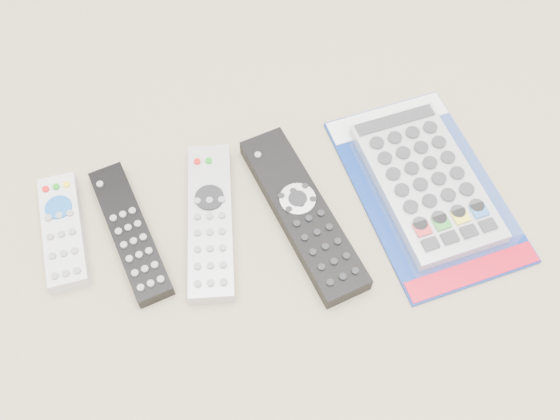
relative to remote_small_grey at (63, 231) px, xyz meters
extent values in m
plane|color=gray|center=(0.21, -0.05, -0.01)|extent=(5.00, 5.00, 0.00)
cube|color=silver|center=(0.00, 0.00, 0.00)|extent=(0.05, 0.16, 0.02)
cylinder|color=#1759B1|center=(0.00, 0.03, 0.01)|extent=(0.03, 0.03, 0.00)
cube|color=black|center=(0.08, -0.02, 0.00)|extent=(0.08, 0.21, 0.02)
cube|color=#B3B3B7|center=(0.18, -0.03, 0.00)|extent=(0.09, 0.23, 0.02)
cylinder|color=black|center=(0.19, 0.00, 0.01)|extent=(0.04, 0.04, 0.00)
cube|color=black|center=(0.30, -0.05, 0.00)|extent=(0.11, 0.26, 0.02)
cylinder|color=silver|center=(0.30, -0.04, 0.01)|extent=(0.06, 0.06, 0.00)
cube|color=navy|center=(0.47, -0.05, -0.01)|extent=(0.20, 0.31, 0.01)
cube|color=white|center=(0.46, 0.08, -0.01)|extent=(0.18, 0.06, 0.00)
cube|color=red|center=(0.48, -0.18, -0.01)|extent=(0.18, 0.04, 0.00)
cube|color=#B3B3B7|center=(0.47, -0.04, 0.00)|extent=(0.14, 0.24, 0.02)
cube|color=white|center=(0.47, -0.04, 0.01)|extent=(0.16, 0.25, 0.03)
camera|label=1|loc=(0.18, -0.43, 0.70)|focal=40.00mm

